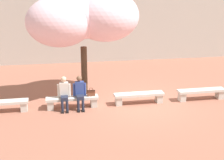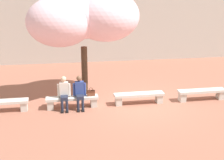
{
  "view_description": "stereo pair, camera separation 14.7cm",
  "coord_description": "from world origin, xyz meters",
  "px_view_note": "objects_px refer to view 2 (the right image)",
  "views": [
    {
      "loc": [
        -3.09,
        -11.5,
        4.69
      ],
      "look_at": [
        -1.08,
        0.2,
        1.0
      ],
      "focal_mm": 50.0,
      "sensor_mm": 36.0,
      "label": 1
    },
    {
      "loc": [
        -2.95,
        -11.53,
        4.69
      ],
      "look_at": [
        -1.08,
        0.2,
        1.0
      ],
      "focal_mm": 50.0,
      "sensor_mm": 36.0,
      "label": 2
    }
  ],
  "objects_px": {
    "person_seated_left": "(64,92)",
    "cherry_tree_main": "(85,18)",
    "stone_bench_near_east": "(202,93)",
    "person_seated_right": "(80,91)",
    "handbag": "(91,93)",
    "stone_bench_center": "(139,96)",
    "stone_bench_west_end": "(1,104)",
    "stone_bench_near_west": "(72,100)"
  },
  "relations": [
    {
      "from": "person_seated_left",
      "to": "cherry_tree_main",
      "type": "relative_size",
      "value": 0.28
    },
    {
      "from": "stone_bench_near_west",
      "to": "stone_bench_near_east",
      "type": "xyz_separation_m",
      "value": [
        5.38,
        0.0,
        0.0
      ]
    },
    {
      "from": "stone_bench_west_end",
      "to": "person_seated_left",
      "type": "bearing_deg",
      "value": -1.28
    },
    {
      "from": "stone_bench_center",
      "to": "cherry_tree_main",
      "type": "xyz_separation_m",
      "value": [
        -2.0,
        1.31,
        3.02
      ]
    },
    {
      "from": "handbag",
      "to": "cherry_tree_main",
      "type": "distance_m",
      "value": 3.04
    },
    {
      "from": "stone_bench_near_west",
      "to": "stone_bench_center",
      "type": "relative_size",
      "value": 1.0
    },
    {
      "from": "stone_bench_west_end",
      "to": "person_seated_right",
      "type": "bearing_deg",
      "value": -1.03
    },
    {
      "from": "stone_bench_near_west",
      "to": "person_seated_right",
      "type": "distance_m",
      "value": 0.49
    },
    {
      "from": "person_seated_left",
      "to": "stone_bench_near_east",
      "type": "bearing_deg",
      "value": 0.54
    },
    {
      "from": "stone_bench_west_end",
      "to": "handbag",
      "type": "distance_m",
      "value": 3.45
    },
    {
      "from": "person_seated_left",
      "to": "person_seated_right",
      "type": "relative_size",
      "value": 1.0
    },
    {
      "from": "stone_bench_near_west",
      "to": "handbag",
      "type": "xyz_separation_m",
      "value": [
        0.75,
        0.01,
        0.27
      ]
    },
    {
      "from": "person_seated_right",
      "to": "cherry_tree_main",
      "type": "distance_m",
      "value": 2.99
    },
    {
      "from": "stone_bench_near_east",
      "to": "person_seated_right",
      "type": "xyz_separation_m",
      "value": [
        -5.08,
        -0.05,
        0.39
      ]
    },
    {
      "from": "person_seated_right",
      "to": "handbag",
      "type": "bearing_deg",
      "value": 8.57
    },
    {
      "from": "stone_bench_west_end",
      "to": "cherry_tree_main",
      "type": "distance_m",
      "value": 4.72
    },
    {
      "from": "person_seated_right",
      "to": "handbag",
      "type": "xyz_separation_m",
      "value": [
        0.45,
        0.07,
        -0.12
      ]
    },
    {
      "from": "cherry_tree_main",
      "to": "handbag",
      "type": "bearing_deg",
      "value": -87.49
    },
    {
      "from": "stone_bench_center",
      "to": "handbag",
      "type": "height_order",
      "value": "handbag"
    },
    {
      "from": "stone_bench_near_east",
      "to": "stone_bench_west_end",
      "type": "bearing_deg",
      "value": 180.0
    },
    {
      "from": "stone_bench_west_end",
      "to": "stone_bench_center",
      "type": "height_order",
      "value": "same"
    },
    {
      "from": "stone_bench_west_end",
      "to": "cherry_tree_main",
      "type": "xyz_separation_m",
      "value": [
        3.38,
        1.31,
        3.02
      ]
    },
    {
      "from": "stone_bench_near_west",
      "to": "handbag",
      "type": "bearing_deg",
      "value": 1.09
    },
    {
      "from": "stone_bench_west_end",
      "to": "stone_bench_near_west",
      "type": "height_order",
      "value": "same"
    },
    {
      "from": "stone_bench_near_east",
      "to": "handbag",
      "type": "xyz_separation_m",
      "value": [
        -4.63,
        0.01,
        0.27
      ]
    },
    {
      "from": "stone_bench_near_east",
      "to": "person_seated_left",
      "type": "relative_size",
      "value": 1.58
    },
    {
      "from": "stone_bench_center",
      "to": "cherry_tree_main",
      "type": "distance_m",
      "value": 3.85
    },
    {
      "from": "stone_bench_center",
      "to": "stone_bench_near_east",
      "type": "height_order",
      "value": "same"
    },
    {
      "from": "stone_bench_near_east",
      "to": "handbag",
      "type": "distance_m",
      "value": 4.64
    },
    {
      "from": "stone_bench_west_end",
      "to": "stone_bench_center",
      "type": "bearing_deg",
      "value": 0.0
    },
    {
      "from": "stone_bench_near_west",
      "to": "cherry_tree_main",
      "type": "bearing_deg",
      "value": 62.23
    },
    {
      "from": "stone_bench_west_end",
      "to": "person_seated_left",
      "type": "relative_size",
      "value": 1.58
    },
    {
      "from": "person_seated_left",
      "to": "stone_bench_center",
      "type": "bearing_deg",
      "value": 1.03
    },
    {
      "from": "person_seated_left",
      "to": "person_seated_right",
      "type": "height_order",
      "value": "same"
    },
    {
      "from": "stone_bench_center",
      "to": "cherry_tree_main",
      "type": "relative_size",
      "value": 0.44
    },
    {
      "from": "stone_bench_near_east",
      "to": "cherry_tree_main",
      "type": "xyz_separation_m",
      "value": [
        -4.69,
        1.31,
        3.02
      ]
    },
    {
      "from": "stone_bench_west_end",
      "to": "stone_bench_near_west",
      "type": "xyz_separation_m",
      "value": [
        2.69,
        0.0,
        0.0
      ]
    },
    {
      "from": "stone_bench_center",
      "to": "handbag",
      "type": "relative_size",
      "value": 6.01
    },
    {
      "from": "stone_bench_near_east",
      "to": "cherry_tree_main",
      "type": "relative_size",
      "value": 0.44
    },
    {
      "from": "person_seated_left",
      "to": "cherry_tree_main",
      "type": "xyz_separation_m",
      "value": [
        0.99,
        1.37,
        2.63
      ]
    },
    {
      "from": "person_seated_left",
      "to": "stone_bench_west_end",
      "type": "bearing_deg",
      "value": 178.72
    },
    {
      "from": "stone_bench_west_end",
      "to": "stone_bench_near_west",
      "type": "bearing_deg",
      "value": 0.0
    }
  ]
}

